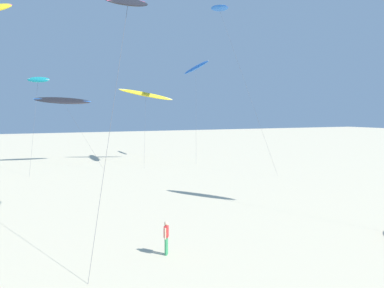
% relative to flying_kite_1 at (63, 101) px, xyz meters
% --- Properties ---
extents(flying_kite_1, '(7.72, 10.44, 9.41)m').
position_rel_flying_kite_1_xyz_m(flying_kite_1, '(0.00, 0.00, 0.00)').
color(flying_kite_1, black).
rests_on(flying_kite_1, ground).
extents(flying_kite_3, '(4.83, 12.01, 15.24)m').
position_rel_flying_kite_1_xyz_m(flying_kite_3, '(19.88, -1.43, 5.35)').
color(flying_kite_3, blue).
rests_on(flying_kite_3, ground).
extents(flying_kite_5, '(5.62, 7.55, 14.01)m').
position_rel_flying_kite_1_xyz_m(flying_kite_5, '(-1.48, -35.99, 4.34)').
color(flying_kite_5, black).
rests_on(flying_kite_5, ground).
extents(flying_kite_8, '(3.43, 11.29, 11.99)m').
position_rel_flying_kite_1_xyz_m(flying_kite_8, '(-3.37, -2.83, 2.55)').
color(flying_kite_8, '#19B2B7').
rests_on(flying_kite_8, ground).
extents(flying_kite_9, '(3.84, 13.29, 21.52)m').
position_rel_flying_kite_1_xyz_m(flying_kite_9, '(17.48, -12.79, 11.51)').
color(flying_kite_9, blue).
rests_on(flying_kite_9, ground).
extents(flying_kite_10, '(7.70, 9.41, 10.81)m').
position_rel_flying_kite_1_xyz_m(flying_kite_10, '(11.23, -2.44, 0.97)').
color(flying_kite_10, yellow).
rests_on(flying_kite_10, ground).
extents(person_mid_field, '(0.34, 0.43, 1.69)m').
position_rel_flying_kite_1_xyz_m(person_mid_field, '(-0.76, -39.55, -7.76)').
color(person_mid_field, '#338E56').
rests_on(person_mid_field, ground).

